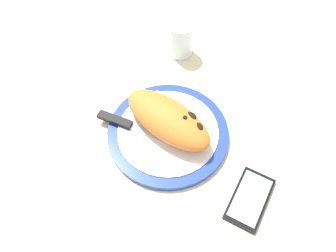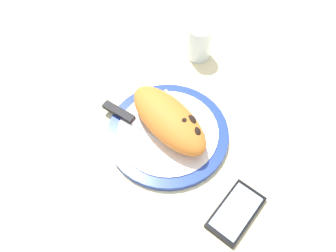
{
  "view_description": "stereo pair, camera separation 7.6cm",
  "coord_description": "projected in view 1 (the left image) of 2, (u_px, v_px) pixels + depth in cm",
  "views": [
    {
      "loc": [
        -22.37,
        34.72,
        67.47
      ],
      "look_at": [
        0.0,
        0.0,
        3.85
      ],
      "focal_mm": 35.89,
      "sensor_mm": 36.0,
      "label": 1
    },
    {
      "loc": [
        -28.34,
        30.05,
        67.47
      ],
      "look_at": [
        0.0,
        0.0,
        3.85
      ],
      "focal_mm": 35.89,
      "sensor_mm": 36.0,
      "label": 2
    }
  ],
  "objects": [
    {
      "name": "knife",
      "position": [
        127.0,
        124.0,
        0.78
      ],
      "size": [
        21.33,
        5.31,
        1.2
      ],
      "color": "silver",
      "rests_on": "plate"
    },
    {
      "name": "fork",
      "position": [
        174.0,
        107.0,
        0.81
      ],
      "size": [
        15.9,
        4.02,
        0.4
      ],
      "color": "silver",
      "rests_on": "plate"
    },
    {
      "name": "smartphone",
      "position": [
        250.0,
        199.0,
        0.7
      ],
      "size": [
        7.92,
        13.28,
        1.16
      ],
      "color": "black",
      "rests_on": "ground_plane"
    },
    {
      "name": "water_glass",
      "position": [
        181.0,
        41.0,
        0.9
      ],
      "size": [
        6.47,
        6.47,
        9.69
      ],
      "color": "silver",
      "rests_on": "ground_plane"
    },
    {
      "name": "ground_plane",
      "position": [
        168.0,
        138.0,
        0.8
      ],
      "size": [
        150.0,
        150.0,
        3.0
      ],
      "primitive_type": "cube",
      "color": "beige"
    },
    {
      "name": "calzone",
      "position": [
        168.0,
        119.0,
        0.75
      ],
      "size": [
        23.57,
        12.53,
        6.77
      ],
      "color": "orange",
      "rests_on": "plate"
    },
    {
      "name": "plate",
      "position": [
        168.0,
        133.0,
        0.78
      ],
      "size": [
        28.25,
        28.25,
        1.85
      ],
      "color": "#233D99",
      "rests_on": "ground_plane"
    }
  ]
}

